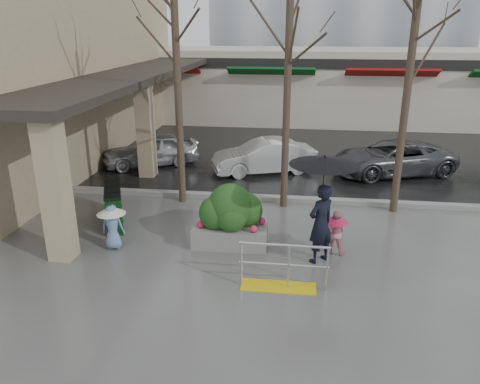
% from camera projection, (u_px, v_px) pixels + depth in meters
% --- Properties ---
extents(ground, '(120.00, 120.00, 0.00)m').
position_uv_depth(ground, '(227.00, 257.00, 11.29)').
color(ground, '#51514F').
rests_on(ground, ground).
extents(street_asphalt, '(120.00, 36.00, 0.01)m').
position_uv_depth(street_asphalt, '(277.00, 107.00, 31.82)').
color(street_asphalt, black).
rests_on(street_asphalt, ground).
extents(curb, '(120.00, 0.30, 0.15)m').
position_uv_depth(curb, '(247.00, 197.00, 15.00)').
color(curb, gray).
rests_on(curb, ground).
extents(near_building, '(6.00, 18.00, 8.00)m').
position_uv_depth(near_building, '(33.00, 59.00, 18.50)').
color(near_building, tan).
rests_on(near_building, ground).
extents(canopy_slab, '(2.80, 18.00, 0.25)m').
position_uv_depth(canopy_slab, '(136.00, 70.00, 18.12)').
color(canopy_slab, '#2D2823').
rests_on(canopy_slab, pillar_front).
extents(pillar_front, '(0.55, 0.55, 3.50)m').
position_uv_depth(pillar_front, '(55.00, 189.00, 10.71)').
color(pillar_front, tan).
rests_on(pillar_front, ground).
extents(pillar_back, '(0.55, 0.55, 3.50)m').
position_uv_depth(pillar_back, '(146.00, 129.00, 16.77)').
color(pillar_back, tan).
rests_on(pillar_back, ground).
extents(storefront_row, '(34.00, 6.74, 4.00)m').
position_uv_depth(storefront_row, '(309.00, 84.00, 27.13)').
color(storefront_row, beige).
rests_on(storefront_row, ground).
extents(handrail, '(1.90, 0.50, 1.03)m').
position_uv_depth(handrail, '(282.00, 272.00, 9.88)').
color(handrail, yellow).
rests_on(handrail, ground).
extents(tree_west, '(3.20, 3.20, 6.80)m').
position_uv_depth(tree_west, '(175.00, 33.00, 13.17)').
color(tree_west, '#382B21').
rests_on(tree_west, ground).
extents(tree_midwest, '(3.20, 3.20, 7.00)m').
position_uv_depth(tree_midwest, '(289.00, 27.00, 12.73)').
color(tree_midwest, '#382B21').
rests_on(tree_midwest, ground).
extents(tree_mideast, '(3.20, 3.20, 6.50)m').
position_uv_depth(tree_mideast, '(413.00, 42.00, 12.46)').
color(tree_mideast, '#382B21').
rests_on(tree_mideast, ground).
extents(woman, '(1.59, 1.59, 2.61)m').
position_uv_depth(woman, '(322.00, 198.00, 10.58)').
color(woman, black).
rests_on(woman, ground).
extents(child_pink, '(0.62, 0.62, 1.10)m').
position_uv_depth(child_pink, '(335.00, 229.00, 11.32)').
color(child_pink, pink).
rests_on(child_pink, ground).
extents(child_blue, '(0.71, 0.71, 1.15)m').
position_uv_depth(child_blue, '(112.00, 222.00, 11.54)').
color(child_blue, '#6887BA').
rests_on(child_blue, ground).
extents(planter, '(1.89, 1.10, 1.63)m').
position_uv_depth(planter, '(231.00, 216.00, 11.70)').
color(planter, gray).
rests_on(planter, ground).
extents(news_boxes, '(1.13, 1.95, 1.08)m').
position_uv_depth(news_boxes, '(114.00, 205.00, 13.09)').
color(news_boxes, '#0D3B14').
rests_on(news_boxes, ground).
extents(car_a, '(3.97, 3.02, 1.26)m').
position_uv_depth(car_a, '(151.00, 150.00, 18.46)').
color(car_a, silver).
rests_on(car_a, ground).
extents(car_b, '(4.05, 2.57, 1.26)m').
position_uv_depth(car_b, '(264.00, 156.00, 17.53)').
color(car_b, white).
rests_on(car_b, ground).
extents(car_c, '(4.97, 3.45, 1.26)m').
position_uv_depth(car_c, '(393.00, 158.00, 17.38)').
color(car_c, '#515458').
rests_on(car_c, ground).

